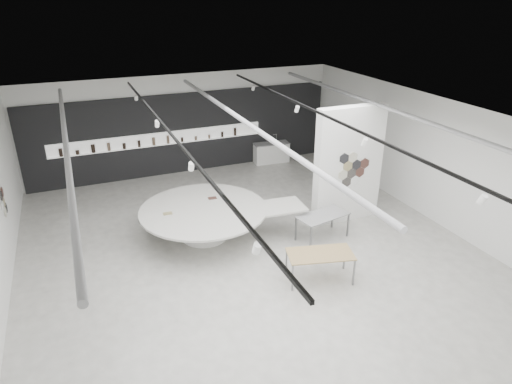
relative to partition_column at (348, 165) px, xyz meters
name	(u,v)px	position (x,y,z in m)	size (l,w,h in m)	color
room	(250,187)	(-3.59, -1.00, 0.27)	(12.02, 14.02, 3.82)	beige
back_wall_display	(184,134)	(-3.58, 5.94, -0.26)	(11.80, 0.27, 3.10)	black
partition_column	(348,165)	(0.00, 0.00, 0.00)	(2.20, 0.38, 3.60)	white
display_island	(207,218)	(-4.34, 0.53, -1.19)	(4.79, 3.91, 0.94)	white
sample_table_wood	(320,255)	(-2.39, -2.60, -1.10)	(1.75, 1.17, 0.75)	#9E8152
sample_table_stone	(323,217)	(-1.29, -0.83, -1.10)	(1.61, 1.03, 0.77)	gray
kitchen_counter	(271,153)	(-0.02, 5.55, -1.38)	(1.51, 0.68, 1.16)	white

